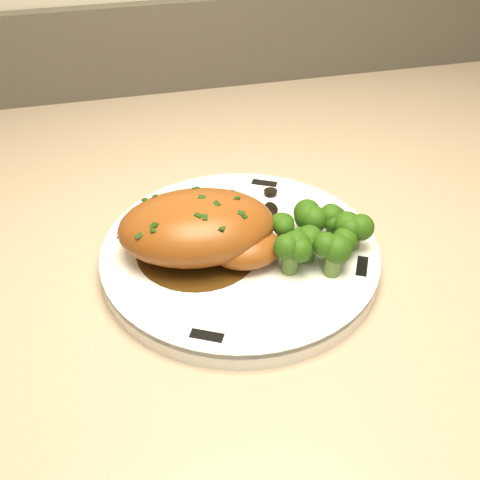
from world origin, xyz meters
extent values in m
cube|color=brown|center=(0.14, 1.67, 0.41)|extent=(1.89, 0.61, 0.81)
cube|color=tan|center=(0.14, 1.67, 0.83)|extent=(1.95, 0.64, 0.03)
cube|color=#4C443A|center=(0.14, 1.99, 0.90)|extent=(1.95, 0.02, 0.12)
cylinder|color=white|center=(-0.10, 1.60, 0.85)|extent=(0.31, 0.31, 0.02)
cube|color=black|center=(-0.05, 1.70, 0.86)|extent=(0.03, 0.02, 0.00)
cube|color=black|center=(-0.20, 1.65, 0.86)|extent=(0.02, 0.03, 0.00)
cube|color=black|center=(-0.15, 1.51, 0.86)|extent=(0.03, 0.02, 0.00)
cube|color=black|center=(0.00, 1.55, 0.86)|extent=(0.02, 0.03, 0.00)
cylinder|color=#40260B|center=(-0.14, 1.61, 0.86)|extent=(0.11, 0.11, 0.00)
ellipsoid|color=#964D1A|center=(-0.14, 1.61, 0.88)|extent=(0.15, 0.11, 0.05)
ellipsoid|color=#964D1A|center=(-0.10, 1.58, 0.87)|extent=(0.07, 0.05, 0.03)
cube|color=#17350B|center=(-0.18, 1.62, 0.91)|extent=(0.01, 0.00, 0.00)
cube|color=#17350B|center=(-0.16, 1.61, 0.91)|extent=(0.01, 0.00, 0.00)
cube|color=#17350B|center=(-0.14, 1.61, 0.91)|extent=(0.01, 0.00, 0.00)
cube|color=#17350B|center=(-0.13, 1.61, 0.91)|extent=(0.01, 0.00, 0.00)
cube|color=#17350B|center=(-0.11, 1.61, 0.91)|extent=(0.01, 0.00, 0.00)
cube|color=#17350B|center=(-0.09, 1.61, 0.91)|extent=(0.01, 0.00, 0.00)
cylinder|color=black|center=(-0.06, 1.65, 0.86)|extent=(0.01, 0.01, 0.01)
cylinder|color=black|center=(-0.06, 1.66, 0.86)|extent=(0.02, 0.02, 0.01)
cylinder|color=black|center=(-0.07, 1.67, 0.86)|extent=(0.02, 0.02, 0.01)
cylinder|color=black|center=(-0.08, 1.67, 0.86)|extent=(0.02, 0.02, 0.01)
cylinder|color=black|center=(-0.09, 1.67, 0.86)|extent=(0.02, 0.02, 0.01)
cylinder|color=black|center=(-0.10, 1.67, 0.86)|extent=(0.02, 0.02, 0.01)
cylinder|color=black|center=(-0.11, 1.66, 0.86)|extent=(0.02, 0.02, 0.01)
cylinder|color=black|center=(-0.11, 1.65, 0.86)|extent=(0.02, 0.02, 0.00)
cylinder|color=black|center=(-0.11, 1.65, 0.86)|extent=(0.02, 0.02, 0.01)
cylinder|color=black|center=(-0.10, 1.64, 0.86)|extent=(0.03, 0.02, 0.01)
cylinder|color=black|center=(-0.09, 1.64, 0.86)|extent=(0.02, 0.02, 0.01)
cylinder|color=black|center=(-0.08, 1.64, 0.86)|extent=(0.02, 0.02, 0.01)
cylinder|color=black|center=(-0.07, 1.64, 0.86)|extent=(0.03, 0.03, 0.01)
cylinder|color=black|center=(-0.06, 1.65, 0.86)|extent=(0.03, 0.03, 0.01)
cylinder|color=#557732|center=(-0.06, 1.60, 0.87)|extent=(0.01, 0.01, 0.02)
sphere|color=#183A08|center=(-0.06, 1.60, 0.88)|extent=(0.02, 0.02, 0.02)
cylinder|color=#557732|center=(-0.03, 1.61, 0.87)|extent=(0.01, 0.01, 0.02)
sphere|color=#183A08|center=(-0.03, 1.61, 0.88)|extent=(0.02, 0.02, 0.02)
cylinder|color=#557732|center=(-0.01, 1.60, 0.87)|extent=(0.01, 0.01, 0.02)
sphere|color=#183A08|center=(-0.01, 1.60, 0.88)|extent=(0.02, 0.02, 0.02)
cylinder|color=#557732|center=(-0.05, 1.57, 0.87)|extent=(0.01, 0.01, 0.02)
sphere|color=#183A08|center=(-0.05, 1.57, 0.88)|extent=(0.02, 0.02, 0.02)
cylinder|color=#557732|center=(-0.02, 1.57, 0.87)|extent=(0.01, 0.01, 0.02)
sphere|color=#183A08|center=(-0.02, 1.57, 0.88)|extent=(0.02, 0.02, 0.02)
cylinder|color=#557732|center=(0.00, 1.58, 0.87)|extent=(0.01, 0.01, 0.02)
sphere|color=#183A08|center=(0.00, 1.58, 0.88)|extent=(0.02, 0.02, 0.02)
cylinder|color=#557732|center=(-0.06, 1.56, 0.87)|extent=(0.01, 0.01, 0.02)
sphere|color=#183A08|center=(-0.06, 1.56, 0.88)|extent=(0.02, 0.02, 0.02)
cylinder|color=#557732|center=(-0.03, 1.55, 0.87)|extent=(0.01, 0.01, 0.02)
sphere|color=#183A08|center=(-0.03, 1.55, 0.88)|extent=(0.02, 0.02, 0.02)
camera|label=1|loc=(-0.20, 1.20, 1.20)|focal=45.00mm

